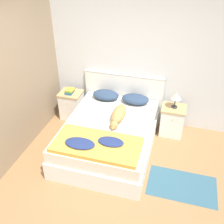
{
  "coord_description": "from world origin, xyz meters",
  "views": [
    {
      "loc": [
        0.92,
        -2.4,
        3.11
      ],
      "look_at": [
        -0.13,
        1.24,
        0.64
      ],
      "focal_mm": 42.0,
      "sensor_mm": 36.0,
      "label": 1
    }
  ],
  "objects_px": {
    "nightstand_right": "(172,121)",
    "book_stack": "(70,91)",
    "bed": "(109,136)",
    "pillow_right": "(135,99)",
    "table_lamp": "(176,96)",
    "dog": "(118,115)",
    "nightstand_left": "(72,105)",
    "pillow_left": "(106,95)"
  },
  "relations": [
    {
      "from": "pillow_right",
      "to": "table_lamp",
      "type": "height_order",
      "value": "table_lamp"
    },
    {
      "from": "bed",
      "to": "dog",
      "type": "distance_m",
      "value": 0.42
    },
    {
      "from": "nightstand_left",
      "to": "table_lamp",
      "type": "xyz_separation_m",
      "value": [
        2.04,
        0.01,
        0.52
      ]
    },
    {
      "from": "nightstand_left",
      "to": "pillow_left",
      "type": "height_order",
      "value": "pillow_left"
    },
    {
      "from": "nightstand_right",
      "to": "pillow_right",
      "type": "relative_size",
      "value": 1.13
    },
    {
      "from": "nightstand_left",
      "to": "bed",
      "type": "bearing_deg",
      "value": -36.16
    },
    {
      "from": "nightstand_right",
      "to": "pillow_left",
      "type": "bearing_deg",
      "value": 178.69
    },
    {
      "from": "book_stack",
      "to": "table_lamp",
      "type": "distance_m",
      "value": 2.06
    },
    {
      "from": "book_stack",
      "to": "dog",
      "type": "bearing_deg",
      "value": -26.3
    },
    {
      "from": "nightstand_left",
      "to": "nightstand_right",
      "type": "height_order",
      "value": "same"
    },
    {
      "from": "dog",
      "to": "table_lamp",
      "type": "distance_m",
      "value": 1.09
    },
    {
      "from": "dog",
      "to": "table_lamp",
      "type": "height_order",
      "value": "table_lamp"
    },
    {
      "from": "nightstand_left",
      "to": "dog",
      "type": "distance_m",
      "value": 1.33
    },
    {
      "from": "table_lamp",
      "to": "pillow_right",
      "type": "bearing_deg",
      "value": 178.46
    },
    {
      "from": "bed",
      "to": "book_stack",
      "type": "relative_size",
      "value": 8.92
    },
    {
      "from": "book_stack",
      "to": "bed",
      "type": "bearing_deg",
      "value": -35.43
    },
    {
      "from": "bed",
      "to": "dog",
      "type": "relative_size",
      "value": 2.63
    },
    {
      "from": "nightstand_right",
      "to": "table_lamp",
      "type": "height_order",
      "value": "table_lamp"
    },
    {
      "from": "book_stack",
      "to": "pillow_left",
      "type": "bearing_deg",
      "value": 3.55
    },
    {
      "from": "nightstand_right",
      "to": "pillow_right",
      "type": "bearing_deg",
      "value": 177.64
    },
    {
      "from": "bed",
      "to": "nightstand_right",
      "type": "height_order",
      "value": "nightstand_right"
    },
    {
      "from": "pillow_right",
      "to": "dog",
      "type": "xyz_separation_m",
      "value": [
        -0.17,
        -0.61,
        0.01
      ]
    },
    {
      "from": "pillow_left",
      "to": "book_stack",
      "type": "xyz_separation_m",
      "value": [
        -0.73,
        -0.05,
        -0.0
      ]
    },
    {
      "from": "nightstand_left",
      "to": "pillow_right",
      "type": "height_order",
      "value": "pillow_right"
    },
    {
      "from": "dog",
      "to": "nightstand_right",
      "type": "bearing_deg",
      "value": 33.15
    },
    {
      "from": "nightstand_right",
      "to": "nightstand_left",
      "type": "bearing_deg",
      "value": 180.0
    },
    {
      "from": "dog",
      "to": "nightstand_left",
      "type": "bearing_deg",
      "value": 152.96
    },
    {
      "from": "bed",
      "to": "pillow_right",
      "type": "height_order",
      "value": "pillow_right"
    },
    {
      "from": "nightstand_left",
      "to": "nightstand_right",
      "type": "bearing_deg",
      "value": 0.0
    },
    {
      "from": "bed",
      "to": "book_stack",
      "type": "xyz_separation_m",
      "value": [
        -1.03,
        0.73,
        0.35
      ]
    },
    {
      "from": "pillow_left",
      "to": "nightstand_right",
      "type": "bearing_deg",
      "value": -1.31
    },
    {
      "from": "pillow_right",
      "to": "table_lamp",
      "type": "relative_size",
      "value": 1.71
    },
    {
      "from": "bed",
      "to": "nightstand_left",
      "type": "bearing_deg",
      "value": 143.84
    },
    {
      "from": "pillow_left",
      "to": "table_lamp",
      "type": "distance_m",
      "value": 1.33
    },
    {
      "from": "dog",
      "to": "table_lamp",
      "type": "bearing_deg",
      "value": 33.62
    },
    {
      "from": "pillow_left",
      "to": "pillow_right",
      "type": "bearing_deg",
      "value": 0.0
    },
    {
      "from": "pillow_right",
      "to": "pillow_left",
      "type": "bearing_deg",
      "value": 180.0
    },
    {
      "from": "dog",
      "to": "table_lamp",
      "type": "xyz_separation_m",
      "value": [
        0.9,
        0.6,
        0.17
      ]
    },
    {
      "from": "pillow_left",
      "to": "table_lamp",
      "type": "height_order",
      "value": "table_lamp"
    },
    {
      "from": "nightstand_left",
      "to": "book_stack",
      "type": "bearing_deg",
      "value": -109.83
    },
    {
      "from": "nightstand_right",
      "to": "book_stack",
      "type": "xyz_separation_m",
      "value": [
        -2.05,
        -0.02,
        0.33
      ]
    },
    {
      "from": "pillow_left",
      "to": "bed",
      "type": "bearing_deg",
      "value": -69.4
    }
  ]
}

